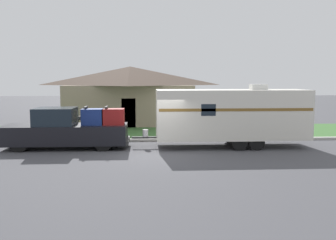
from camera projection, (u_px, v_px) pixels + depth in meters
ground_plane at (159, 155)px, 17.28m from camera, size 120.00×120.00×0.00m
curb_strip at (156, 140)px, 20.99m from camera, size 80.00×0.30×0.14m
lawn_strip at (155, 132)px, 24.62m from camera, size 80.00×7.00×0.03m
house_across_street at (130, 94)px, 29.85m from camera, size 10.25×7.60×4.45m
pickup_truck at (68, 130)px, 18.75m from camera, size 6.17×2.01×2.11m
travel_trailer at (231, 114)px, 19.14m from camera, size 8.92×2.43×3.21m
mailbox at (78, 122)px, 21.52m from camera, size 0.48×0.20×1.34m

